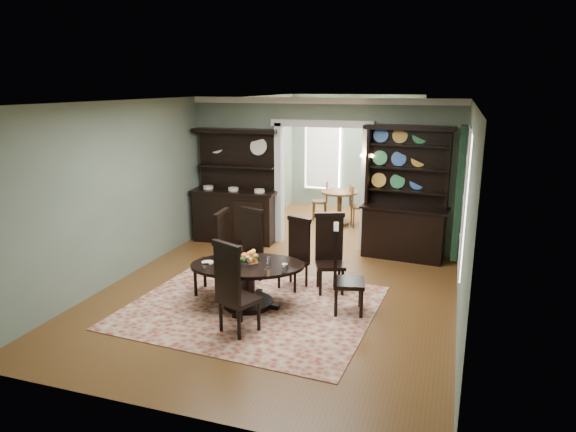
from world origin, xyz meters
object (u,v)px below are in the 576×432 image
object	(u,v)px
sideboard	(236,203)
welsh_dresser	(405,211)
dining_table	(248,277)
parlor_table	(339,203)

from	to	relation	value
sideboard	welsh_dresser	distance (m)	3.51
welsh_dresser	sideboard	bearing A→B (deg)	-174.81
dining_table	welsh_dresser	bearing A→B (deg)	40.47
dining_table	sideboard	xyz separation A→B (m)	(-1.54, 3.05, 0.36)
sideboard	dining_table	bearing A→B (deg)	-67.24
welsh_dresser	dining_table	bearing A→B (deg)	-117.69
sideboard	parlor_table	xyz separation A→B (m)	(1.82, 1.94, -0.30)
parlor_table	sideboard	bearing A→B (deg)	-133.07
sideboard	parlor_table	size ratio (longest dim) A/B	2.71
sideboard	welsh_dresser	bearing A→B (deg)	-3.96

